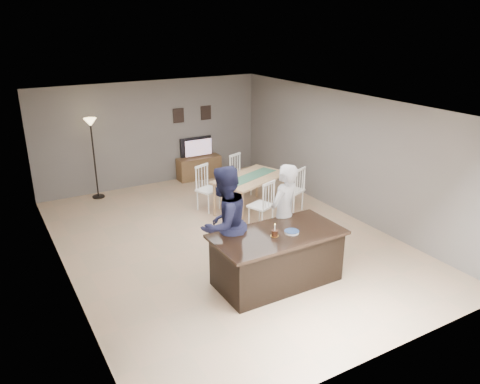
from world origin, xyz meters
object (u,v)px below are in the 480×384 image
woman (284,214)px  floor_lamp (92,137)px  plate_stack (292,232)px  dining_table (250,183)px  man (224,224)px  birthday_cake (275,233)px  tv_console (199,168)px  kitchen_island (277,258)px  television (197,147)px

woman → floor_lamp: (-2.10, 4.93, 0.61)m
plate_stack → dining_table: (1.04, 3.01, -0.25)m
plate_stack → dining_table: 3.20m
man → dining_table: bearing=-149.3°
birthday_cake → tv_console: bearing=77.0°
kitchen_island → birthday_cake: bearing=-149.7°
man → plate_stack: man is taller
woman → birthday_cake: size_ratio=8.62×
kitchen_island → television: 5.78m
dining_table → man: bearing=-150.0°
woman → man: man is taller
man → tv_console: bearing=-130.7°
tv_console → dining_table: (0.03, -2.67, 0.37)m
television → floor_lamp: size_ratio=0.46×
kitchen_island → man: bearing=141.4°
woman → dining_table: 2.48m
dining_table → tv_console: bearing=70.0°
man → floor_lamp: 5.04m
kitchen_island → television: bearing=78.0°
plate_stack → woman: bearing=65.1°
woman → dining_table: (0.73, 2.35, -0.25)m
tv_console → television: 0.57m
kitchen_island → birthday_cake: 0.51m
man → woman: bearing=160.0°
television → birthday_cake: size_ratio=4.28×
birthday_cake → kitchen_island: bearing=30.3°
tv_console → floor_lamp: 3.05m
woman → dining_table: woman is taller
television → man: bearing=69.6°
kitchen_island → plate_stack: 0.52m
tv_console → woman: 5.11m
birthday_cake → floor_lamp: size_ratio=0.11×
tv_console → television: bearing=90.0°
tv_console → birthday_cake: size_ratio=5.62×
floor_lamp → television: bearing=3.4°
television → floor_lamp: floor_lamp is taller
kitchen_island → woman: size_ratio=1.17×
birthday_cake → floor_lamp: floor_lamp is taller
television → dining_table: television is taller
man → birthday_cake: 0.85m
television → dining_table: (0.03, -2.74, -0.20)m
plate_stack → birthday_cake: bearing=170.6°
dining_table → woman: bearing=-128.0°
floor_lamp → kitchen_island: bearing=-73.8°
dining_table → floor_lamp: size_ratio=1.21×
television → plate_stack: bearing=80.1°
birthday_cake → floor_lamp: 5.76m
birthday_cake → floor_lamp: bearing=105.1°
kitchen_island → floor_lamp: floor_lamp is taller
man → plate_stack: 1.11m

